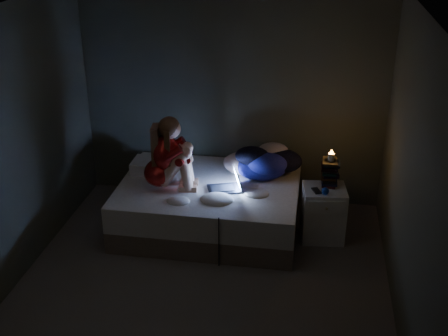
% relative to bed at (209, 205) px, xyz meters
% --- Properties ---
extents(floor, '(3.60, 3.80, 0.02)m').
position_rel_bed_xyz_m(floor, '(0.13, -1.10, -0.28)').
color(floor, '#474341').
rests_on(floor, ground).
extents(ceiling, '(3.60, 3.80, 0.02)m').
position_rel_bed_xyz_m(ceiling, '(0.13, -1.10, 2.34)').
color(ceiling, silver).
rests_on(ceiling, ground).
extents(wall_back, '(3.60, 0.02, 2.60)m').
position_rel_bed_xyz_m(wall_back, '(0.13, 0.81, 1.03)').
color(wall_back, '#444839').
rests_on(wall_back, ground).
extents(wall_front, '(3.60, 0.02, 2.60)m').
position_rel_bed_xyz_m(wall_front, '(0.13, -3.01, 1.03)').
color(wall_front, '#444839').
rests_on(wall_front, ground).
extents(wall_left, '(0.02, 3.80, 2.60)m').
position_rel_bed_xyz_m(wall_left, '(-1.68, -1.10, 1.03)').
color(wall_left, '#444839').
rests_on(wall_left, ground).
extents(wall_right, '(0.02, 3.80, 2.60)m').
position_rel_bed_xyz_m(wall_right, '(1.94, -1.10, 1.03)').
color(wall_right, '#444839').
rests_on(wall_right, ground).
extents(bed, '(1.98, 1.48, 0.54)m').
position_rel_bed_xyz_m(bed, '(0.00, 0.00, 0.00)').
color(bed, '#B4B2AE').
rests_on(bed, ground).
extents(pillow, '(0.47, 0.33, 0.13)m').
position_rel_bed_xyz_m(pillow, '(-0.70, 0.22, 0.34)').
color(pillow, silver).
rests_on(pillow, bed).
extents(woman, '(0.55, 0.39, 0.83)m').
position_rel_bed_xyz_m(woman, '(-0.52, -0.16, 0.69)').
color(woman, '#700B07').
rests_on(woman, bed).
extents(laptop, '(0.42, 0.35, 0.25)m').
position_rel_bed_xyz_m(laptop, '(0.19, -0.11, 0.40)').
color(laptop, black).
rests_on(laptop, bed).
extents(clothes_pile, '(0.73, 0.63, 0.38)m').
position_rel_bed_xyz_m(clothes_pile, '(0.54, 0.31, 0.46)').
color(clothes_pile, navy).
rests_on(clothes_pile, bed).
extents(nightstand, '(0.50, 0.45, 0.60)m').
position_rel_bed_xyz_m(nightstand, '(1.27, -0.03, 0.03)').
color(nightstand, silver).
rests_on(nightstand, ground).
extents(book_stack, '(0.19, 0.25, 0.31)m').
position_rel_bed_xyz_m(book_stack, '(1.31, 0.07, 0.49)').
color(book_stack, black).
rests_on(book_stack, nightstand).
extents(candle, '(0.07, 0.07, 0.08)m').
position_rel_bed_xyz_m(candle, '(1.31, 0.07, 0.68)').
color(candle, beige).
rests_on(candle, book_stack).
extents(phone, '(0.10, 0.15, 0.01)m').
position_rel_bed_xyz_m(phone, '(1.17, -0.09, 0.34)').
color(phone, black).
rests_on(phone, nightstand).
extents(blue_orb, '(0.08, 0.08, 0.08)m').
position_rel_bed_xyz_m(blue_orb, '(1.25, -0.16, 0.37)').
color(blue_orb, navy).
rests_on(blue_orb, nightstand).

